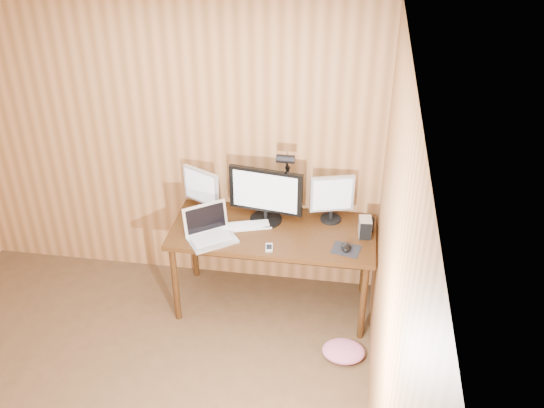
% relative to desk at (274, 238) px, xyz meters
% --- Properties ---
extents(room_shell, '(4.00, 4.00, 4.00)m').
position_rel_desk_xyz_m(room_shell, '(-0.93, -1.70, 0.62)').
color(room_shell, '#4F351E').
rests_on(room_shell, ground).
extents(desk, '(1.60, 0.70, 0.75)m').
position_rel_desk_xyz_m(desk, '(0.00, 0.00, 0.00)').
color(desk, '#361D0B').
rests_on(desk, floor).
extents(monitor_center, '(0.59, 0.26, 0.46)m').
position_rel_desk_xyz_m(monitor_center, '(-0.08, 0.06, 0.36)').
color(monitor_center, black).
rests_on(monitor_center, desk).
extents(monitor_left, '(0.32, 0.18, 0.39)m').
position_rel_desk_xyz_m(monitor_left, '(-0.61, 0.11, 0.33)').
color(monitor_left, black).
rests_on(monitor_left, desk).
extents(monitor_right, '(0.34, 0.17, 0.40)m').
position_rel_desk_xyz_m(monitor_right, '(0.44, 0.14, 0.33)').
color(monitor_right, black).
rests_on(monitor_right, desk).
extents(laptop, '(0.44, 0.42, 0.25)m').
position_rel_desk_xyz_m(laptop, '(-0.47, -0.24, 0.18)').
color(laptop, silver).
rests_on(laptop, desk).
extents(keyboard, '(0.43, 0.24, 0.02)m').
position_rel_desk_xyz_m(keyboard, '(-0.23, -0.06, 0.13)').
color(keyboard, silver).
rests_on(keyboard, desk).
extents(mousepad, '(0.23, 0.21, 0.00)m').
position_rel_desk_xyz_m(mousepad, '(0.58, -0.25, 0.12)').
color(mousepad, black).
rests_on(mousepad, desk).
extents(mouse, '(0.09, 0.12, 0.04)m').
position_rel_desk_xyz_m(mouse, '(0.58, -0.25, 0.15)').
color(mouse, black).
rests_on(mouse, mousepad).
extents(hard_drive, '(0.10, 0.14, 0.15)m').
position_rel_desk_xyz_m(hard_drive, '(0.71, -0.04, 0.20)').
color(hard_drive, silver).
rests_on(hard_drive, desk).
extents(phone, '(0.07, 0.11, 0.01)m').
position_rel_desk_xyz_m(phone, '(0.01, -0.32, 0.13)').
color(phone, silver).
rests_on(phone, desk).
extents(speaker, '(0.05, 0.05, 0.12)m').
position_rel_desk_xyz_m(speaker, '(0.75, 0.03, 0.18)').
color(speaker, black).
rests_on(speaker, desk).
extents(desk_lamp, '(0.14, 0.20, 0.62)m').
position_rel_desk_xyz_m(desk_lamp, '(0.07, 0.16, 0.50)').
color(desk_lamp, black).
rests_on(desk_lamp, desk).
extents(fabric_pile, '(0.38, 0.34, 0.10)m').
position_rel_desk_xyz_m(fabric_pile, '(0.62, -0.60, -0.58)').
color(fabric_pile, '#C35E7C').
rests_on(fabric_pile, floor).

